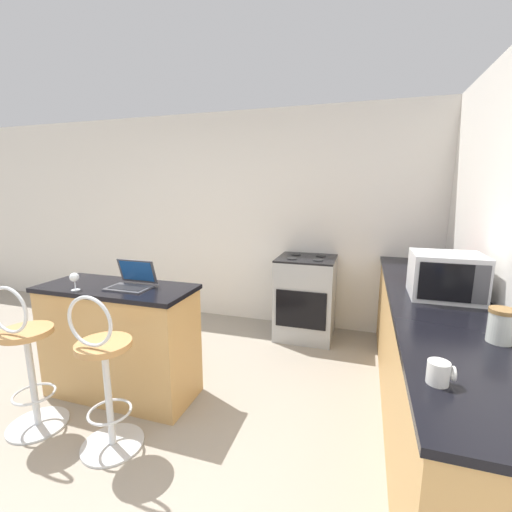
{
  "coord_description": "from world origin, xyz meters",
  "views": [
    {
      "loc": [
        1.52,
        -1.5,
        1.68
      ],
      "look_at": [
        0.52,
        1.66,
        1.03
      ],
      "focal_mm": 24.0,
      "sensor_mm": 36.0,
      "label": 1
    }
  ],
  "objects": [
    {
      "name": "ground_plane",
      "position": [
        0.0,
        0.0,
        0.0
      ],
      "size": [
        20.0,
        20.0,
        0.0
      ],
      "primitive_type": "plane",
      "color": "gray"
    },
    {
      "name": "storage_jar",
      "position": [
        2.2,
        0.38,
        1.01
      ],
      "size": [
        0.12,
        0.12,
        0.17
      ],
      "color": "silver",
      "rests_on": "counter_right"
    },
    {
      "name": "mug_white",
      "position": [
        1.84,
        -0.12,
        0.97
      ],
      "size": [
        0.1,
        0.08,
        0.09
      ],
      "color": "white",
      "rests_on": "counter_right"
    },
    {
      "name": "microwave",
      "position": [
        2.09,
        1.1,
        1.08
      ],
      "size": [
        0.45,
        0.39,
        0.31
      ],
      "color": "silver",
      "rests_on": "counter_right"
    },
    {
      "name": "wine_glass_short",
      "position": [
        -0.53,
        0.45,
        1.02
      ],
      "size": [
        0.07,
        0.07,
        0.14
      ],
      "color": "silver",
      "rests_on": "breakfast_bar"
    },
    {
      "name": "bar_stool_far",
      "position": [
        0.01,
        0.09,
        0.51
      ],
      "size": [
        0.4,
        0.4,
        1.07
      ],
      "color": "silver",
      "rests_on": "ground_plane"
    },
    {
      "name": "bar_stool_near",
      "position": [
        -0.64,
        0.09,
        0.51
      ],
      "size": [
        0.4,
        0.4,
        1.07
      ],
      "color": "silver",
      "rests_on": "ground_plane"
    },
    {
      "name": "stove_range",
      "position": [
        0.94,
        2.23,
        0.46
      ],
      "size": [
        0.63,
        0.61,
        0.93
      ],
      "color": "#9EA3A8",
      "rests_on": "ground_plane"
    },
    {
      "name": "laptop",
      "position": [
        -0.17,
        0.66,
        0.98
      ],
      "size": [
        0.33,
        0.25,
        0.21
      ],
      "color": "#47474C",
      "rests_on": "breakfast_bar"
    },
    {
      "name": "toaster",
      "position": [
        2.04,
        1.56,
        1.01
      ],
      "size": [
        0.24,
        0.27,
        0.17
      ],
      "color": "red",
      "rests_on": "counter_right"
    },
    {
      "name": "wall_back",
      "position": [
        0.0,
        2.58,
        1.3
      ],
      "size": [
        12.0,
        0.06,
        2.6
      ],
      "color": "silver",
      "rests_on": "ground_plane"
    },
    {
      "name": "breakfast_bar",
      "position": [
        -0.31,
        0.64,
        0.46
      ],
      "size": [
        1.24,
        0.52,
        0.93
      ],
      "color": "tan",
      "rests_on": "ground_plane"
    },
    {
      "name": "counter_right",
      "position": [
        2.06,
        1.03,
        0.46
      ],
      "size": [
        0.67,
        3.08,
        0.93
      ],
      "color": "tan",
      "rests_on": "ground_plane"
    }
  ]
}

